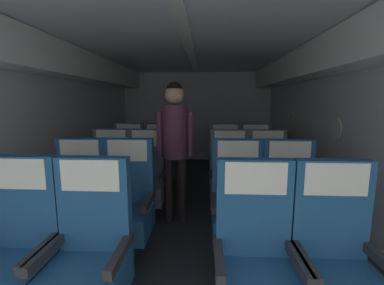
{
  "coord_description": "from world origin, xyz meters",
  "views": [
    {
      "loc": [
        0.21,
        0.07,
        1.45
      ],
      "look_at": [
        0.05,
        3.16,
        0.95
      ],
      "focal_mm": 24.33,
      "sensor_mm": 36.0,
      "label": 1
    }
  ],
  "objects_px": {
    "seat_c_left_window": "(110,180)",
    "seat_c_left_aisle": "(146,181)",
    "seat_a_left_window": "(15,257)",
    "seat_b_right_aisle": "(290,210)",
    "seat_a_right_aisle": "(337,269)",
    "seat_d_left_aisle": "(159,165)",
    "seat_a_left_aisle": "(88,261)",
    "seat_d_right_aisle": "(255,166)",
    "seat_b_left_aisle": "(126,207)",
    "seat_b_left_window": "(78,206)",
    "seat_d_left_window": "(128,164)",
    "seat_c_right_window": "(229,182)",
    "seat_a_right_window": "(255,267)",
    "seat_c_right_aisle": "(268,182)",
    "seat_b_right_window": "(238,209)",
    "seat_d_right_window": "(225,165)",
    "flight_attendant": "(175,137)"
  },
  "relations": [
    {
      "from": "seat_c_left_aisle",
      "to": "seat_c_right_aisle",
      "type": "distance_m",
      "value": 1.49
    },
    {
      "from": "seat_a_left_aisle",
      "to": "seat_c_right_aisle",
      "type": "xyz_separation_m",
      "value": [
        1.48,
        1.65,
        0.0
      ]
    },
    {
      "from": "seat_a_left_window",
      "to": "seat_b_right_aisle",
      "type": "height_order",
      "value": "same"
    },
    {
      "from": "seat_b_right_window",
      "to": "seat_c_left_aisle",
      "type": "height_order",
      "value": "same"
    },
    {
      "from": "seat_c_right_aisle",
      "to": "seat_a_right_window",
      "type": "bearing_deg",
      "value": -105.45
    },
    {
      "from": "seat_c_left_window",
      "to": "seat_d_left_window",
      "type": "bearing_deg",
      "value": 91.21
    },
    {
      "from": "seat_a_left_window",
      "to": "seat_d_right_aisle",
      "type": "xyz_separation_m",
      "value": [
        1.97,
        2.45,
        0.0
      ]
    },
    {
      "from": "seat_d_left_aisle",
      "to": "seat_d_right_aisle",
      "type": "xyz_separation_m",
      "value": [
        1.49,
        0.0,
        0.0
      ]
    },
    {
      "from": "seat_a_left_aisle",
      "to": "seat_a_right_aisle",
      "type": "bearing_deg",
      "value": -0.16
    },
    {
      "from": "seat_a_right_window",
      "to": "seat_d_left_aisle",
      "type": "distance_m",
      "value": 2.68
    },
    {
      "from": "seat_c_left_aisle",
      "to": "seat_c_right_aisle",
      "type": "xyz_separation_m",
      "value": [
        1.49,
        0.02,
        0.0
      ]
    },
    {
      "from": "seat_a_right_aisle",
      "to": "seat_c_right_window",
      "type": "height_order",
      "value": "same"
    },
    {
      "from": "seat_d_left_aisle",
      "to": "seat_a_left_window",
      "type": "bearing_deg",
      "value": -101.06
    },
    {
      "from": "seat_d_right_aisle",
      "to": "seat_c_right_aisle",
      "type": "bearing_deg",
      "value": -90.53
    },
    {
      "from": "seat_a_left_aisle",
      "to": "seat_d_left_window",
      "type": "distance_m",
      "value": 2.52
    },
    {
      "from": "seat_c_right_window",
      "to": "seat_d_left_aisle",
      "type": "height_order",
      "value": "same"
    },
    {
      "from": "seat_b_right_aisle",
      "to": "seat_a_right_aisle",
      "type": "bearing_deg",
      "value": -89.43
    },
    {
      "from": "seat_b_right_aisle",
      "to": "flight_attendant",
      "type": "height_order",
      "value": "flight_attendant"
    },
    {
      "from": "seat_a_right_window",
      "to": "seat_d_left_window",
      "type": "xyz_separation_m",
      "value": [
        -1.51,
        2.48,
        0.0
      ]
    },
    {
      "from": "seat_c_right_aisle",
      "to": "seat_b_right_window",
      "type": "bearing_deg",
      "value": -119.41
    },
    {
      "from": "seat_b_left_aisle",
      "to": "seat_a_right_window",
      "type": "bearing_deg",
      "value": -38.76
    },
    {
      "from": "seat_b_left_aisle",
      "to": "flight_attendant",
      "type": "bearing_deg",
      "value": 62.52
    },
    {
      "from": "seat_c_left_window",
      "to": "seat_d_left_window",
      "type": "distance_m",
      "value": 0.83
    },
    {
      "from": "seat_a_right_aisle",
      "to": "seat_d_left_aisle",
      "type": "distance_m",
      "value": 2.89
    },
    {
      "from": "seat_c_left_window",
      "to": "seat_d_left_window",
      "type": "relative_size",
      "value": 1.0
    },
    {
      "from": "seat_a_left_window",
      "to": "seat_a_right_window",
      "type": "xyz_separation_m",
      "value": [
        1.51,
        -0.02,
        0.0
      ]
    },
    {
      "from": "seat_a_left_window",
      "to": "seat_b_right_aisle",
      "type": "relative_size",
      "value": 1.0
    },
    {
      "from": "seat_c_right_aisle",
      "to": "seat_d_right_window",
      "type": "xyz_separation_m",
      "value": [
        -0.45,
        0.82,
        0.0
      ]
    },
    {
      "from": "seat_b_left_window",
      "to": "seat_b_left_aisle",
      "type": "height_order",
      "value": "same"
    },
    {
      "from": "seat_b_left_aisle",
      "to": "seat_b_left_window",
      "type": "bearing_deg",
      "value": -179.27
    },
    {
      "from": "seat_b_right_window",
      "to": "seat_d_right_window",
      "type": "relative_size",
      "value": 1.0
    },
    {
      "from": "seat_a_right_aisle",
      "to": "seat_d_right_aisle",
      "type": "xyz_separation_m",
      "value": [
        -0.01,
        2.47,
        0.0
      ]
    },
    {
      "from": "seat_b_right_aisle",
      "to": "seat_d_right_window",
      "type": "xyz_separation_m",
      "value": [
        -0.46,
        1.64,
        0.0
      ]
    },
    {
      "from": "seat_a_left_aisle",
      "to": "seat_c_left_aisle",
      "type": "xyz_separation_m",
      "value": [
        -0.01,
        1.63,
        0.0
      ]
    },
    {
      "from": "seat_a_right_window",
      "to": "seat_b_right_aisle",
      "type": "relative_size",
      "value": 1.0
    },
    {
      "from": "seat_a_right_window",
      "to": "seat_b_right_window",
      "type": "relative_size",
      "value": 1.0
    },
    {
      "from": "seat_d_left_window",
      "to": "seat_b_left_window",
      "type": "bearing_deg",
      "value": -89.46
    },
    {
      "from": "seat_c_left_window",
      "to": "seat_c_left_aisle",
      "type": "relative_size",
      "value": 1.0
    },
    {
      "from": "seat_c_left_aisle",
      "to": "seat_d_left_window",
      "type": "relative_size",
      "value": 1.0
    },
    {
      "from": "seat_a_left_window",
      "to": "seat_b_right_aisle",
      "type": "xyz_separation_m",
      "value": [
        1.97,
        0.82,
        0.0
      ]
    },
    {
      "from": "seat_b_left_window",
      "to": "seat_d_left_aisle",
      "type": "xyz_separation_m",
      "value": [
        0.47,
        1.65,
        0.0
      ]
    },
    {
      "from": "seat_b_left_aisle",
      "to": "flight_attendant",
      "type": "height_order",
      "value": "flight_attendant"
    },
    {
      "from": "seat_b_right_aisle",
      "to": "seat_a_left_window",
      "type": "bearing_deg",
      "value": -157.41
    },
    {
      "from": "seat_a_left_window",
      "to": "seat_a_left_aisle",
      "type": "xyz_separation_m",
      "value": [
        0.48,
        -0.01,
        0.0
      ]
    },
    {
      "from": "seat_a_left_aisle",
      "to": "seat_a_right_aisle",
      "type": "xyz_separation_m",
      "value": [
        1.5,
        -0.0,
        0.0
      ]
    },
    {
      "from": "seat_a_left_window",
      "to": "flight_attendant",
      "type": "bearing_deg",
      "value": 61.1
    },
    {
      "from": "seat_d_right_aisle",
      "to": "seat_a_right_aisle",
      "type": "bearing_deg",
      "value": -89.76
    },
    {
      "from": "seat_d_right_aisle",
      "to": "seat_b_right_aisle",
      "type": "bearing_deg",
      "value": -89.93
    },
    {
      "from": "seat_c_right_window",
      "to": "seat_a_left_window",
      "type": "bearing_deg",
      "value": -132.68
    },
    {
      "from": "seat_a_right_aisle",
      "to": "seat_a_right_window",
      "type": "height_order",
      "value": "same"
    }
  ]
}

